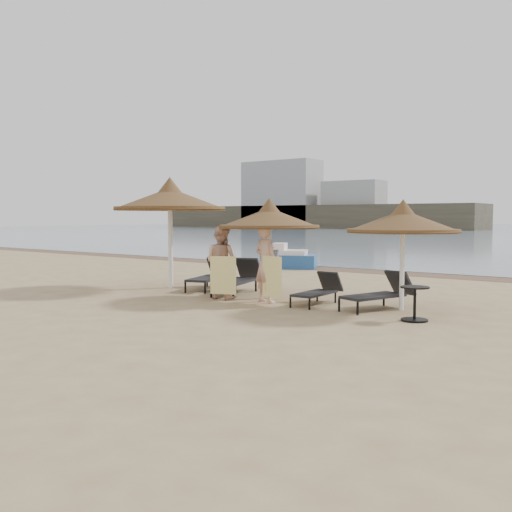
{
  "coord_description": "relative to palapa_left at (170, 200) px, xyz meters",
  "views": [
    {
      "loc": [
        8.16,
        -10.4,
        2.09
      ],
      "look_at": [
        -0.42,
        1.2,
        1.08
      ],
      "focal_mm": 40.0,
      "sensor_mm": 36.0,
      "label": 1
    }
  ],
  "objects": [
    {
      "name": "ground",
      "position": [
        3.64,
        -1.38,
        -2.56
      ],
      "size": [
        160.0,
        160.0,
        0.0
      ],
      "primitive_type": "plane",
      "color": "tan",
      "rests_on": "ground"
    },
    {
      "name": "wet_sand_strip",
      "position": [
        3.64,
        8.02,
        -2.56
      ],
      "size": [
        200.0,
        1.6,
        0.01
      ],
      "primitive_type": "cube",
      "color": "brown",
      "rests_on": "ground"
    },
    {
      "name": "far_shore",
      "position": [
        -21.46,
        76.44,
        0.35
      ],
      "size": [
        150.0,
        54.8,
        12.0
      ],
      "color": "brown",
      "rests_on": "ground"
    },
    {
      "name": "palapa_left",
      "position": [
        0.0,
        0.0,
        0.0
      ],
      "size": [
        3.24,
        3.24,
        3.22
      ],
      "rotation": [
        0.0,
        0.0,
        0.34
      ],
      "color": "white",
      "rests_on": "ground"
    },
    {
      "name": "palapa_center",
      "position": [
        3.52,
        -0.02,
        -0.53
      ],
      "size": [
        2.57,
        2.57,
        2.55
      ],
      "rotation": [
        0.0,
        0.0,
        -0.34
      ],
      "color": "white",
      "rests_on": "ground"
    },
    {
      "name": "palapa_right",
      "position": [
        6.93,
        0.25,
        -0.6
      ],
      "size": [
        2.48,
        2.48,
        2.46
      ],
      "rotation": [
        0.0,
        0.0,
        -0.31
      ],
      "color": "white",
      "rests_on": "ground"
    },
    {
      "name": "lounger_far_left",
      "position": [
        1.05,
        0.56,
        -2.17
      ],
      "size": [
        1.2,
        2.05,
        0.87
      ],
      "rotation": [
        0.0,
        0.0,
        0.31
      ],
      "color": "black",
      "rests_on": "ground"
    },
    {
      "name": "lounger_near_left",
      "position": [
        2.27,
        0.35,
        -2.15
      ],
      "size": [
        1.19,
        2.16,
        0.92
      ],
      "rotation": [
        0.0,
        0.0,
        0.26
      ],
      "color": "black",
      "rests_on": "ground"
    },
    {
      "name": "lounger_near_right",
      "position": [
        5.01,
        -0.06,
        -2.23
      ],
      "size": [
        0.59,
        1.67,
        0.74
      ],
      "rotation": [
        0.0,
        0.0,
        0.02
      ],
      "color": "black",
      "rests_on": "ground"
    },
    {
      "name": "lounger_far_right",
      "position": [
        6.51,
        0.11,
        -2.18
      ],
      "size": [
        1.19,
        1.97,
        0.84
      ],
      "rotation": [
        0.0,
        0.0,
        -0.33
      ],
      "color": "black",
      "rests_on": "ground"
    },
    {
      "name": "side_table",
      "position": [
        7.66,
        -0.86,
        -2.23
      ],
      "size": [
        0.57,
        0.57,
        0.69
      ],
      "rotation": [
        0.0,
        0.0,
        0.36
      ],
      "color": "black",
      "rests_on": "ground"
    },
    {
      "name": "person_left",
      "position": [
        2.57,
        -0.77,
        -1.49
      ],
      "size": [
        1.0,
        0.67,
        2.14
      ],
      "primitive_type": "imported",
      "rotation": [
        0.0,
        0.0,
        3.17
      ],
      "color": "tan",
      "rests_on": "ground"
    },
    {
      "name": "person_right",
      "position": [
        3.86,
        -0.64,
        -1.45
      ],
      "size": [
        1.13,
        0.85,
        2.22
      ],
      "primitive_type": "imported",
      "rotation": [
        0.0,
        0.0,
        2.94
      ],
      "color": "tan",
      "rests_on": "ground"
    },
    {
      "name": "towel_left",
      "position": [
        2.92,
        -1.12,
        -1.92
      ],
      "size": [
        0.63,
        0.26,
        0.93
      ],
      "rotation": [
        0.0,
        0.0,
        0.36
      ],
      "color": "yellow",
      "rests_on": "ground"
    },
    {
      "name": "towel_right",
      "position": [
        4.21,
        -0.89,
        -1.89
      ],
      "size": [
        0.68,
        0.19,
        0.97
      ],
      "rotation": [
        0.0,
        0.0,
        -0.25
      ],
      "color": "yellow",
      "rests_on": "ground"
    },
    {
      "name": "bag_patterned",
      "position": [
        3.52,
        0.16,
        -1.49
      ],
      "size": [
        0.27,
        0.16,
        0.33
      ],
      "rotation": [
        0.0,
        0.0,
        0.3
      ],
      "color": "white",
      "rests_on": "ground"
    },
    {
      "name": "bag_dark",
      "position": [
        3.52,
        -0.18,
        -1.52
      ],
      "size": [
        0.22,
        0.09,
        0.31
      ],
      "rotation": [
        0.0,
        0.0,
        0.06
      ],
      "color": "black",
      "rests_on": "ground"
    },
    {
      "name": "pedal_boat",
      "position": [
        -0.76,
        7.41,
        -2.19
      ],
      "size": [
        2.49,
        2.04,
        1.0
      ],
      "rotation": [
        0.0,
        0.0,
        0.42
      ],
      "color": "#245499",
      "rests_on": "ground"
    }
  ]
}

